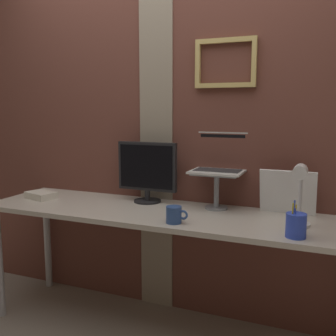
# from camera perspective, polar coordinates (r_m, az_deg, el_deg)

# --- Properties ---
(ground_plane) EXTENTS (6.00, 6.00, 0.00)m
(ground_plane) POSITION_cam_1_polar(r_m,az_deg,el_deg) (2.74, -2.18, -21.99)
(ground_plane) COLOR gray
(brick_wall_back) EXTENTS (3.44, 0.16, 2.48)m
(brick_wall_back) POSITION_cam_1_polar(r_m,az_deg,el_deg) (2.69, 0.85, 5.39)
(brick_wall_back) COLOR brown
(brick_wall_back) RESTS_ON ground_plane
(desk) EXTENTS (2.28, 0.61, 0.78)m
(desk) POSITION_cam_1_polar(r_m,az_deg,el_deg) (2.42, -0.91, -7.93)
(desk) COLOR beige
(desk) RESTS_ON ground_plane
(monitor) EXTENTS (0.41, 0.18, 0.40)m
(monitor) POSITION_cam_1_polar(r_m,az_deg,el_deg) (2.60, -3.03, -0.18)
(monitor) COLOR black
(monitor) RESTS_ON desk
(laptop_stand) EXTENTS (0.28, 0.22, 0.23)m
(laptop_stand) POSITION_cam_1_polar(r_m,az_deg,el_deg) (2.45, 7.03, -2.39)
(laptop_stand) COLOR gray
(laptop_stand) RESTS_ON desk
(laptop) EXTENTS (0.32, 0.28, 0.24)m
(laptop) POSITION_cam_1_polar(r_m,az_deg,el_deg) (2.49, 7.51, 1.05)
(laptop) COLOR silver
(laptop) RESTS_ON laptop_stand
(whiteboard_panel) EXTENTS (0.32, 0.08, 0.27)m
(whiteboard_panel) POSITION_cam_1_polar(r_m,az_deg,el_deg) (2.41, 16.88, -3.38)
(whiteboard_panel) COLOR white
(whiteboard_panel) RESTS_ON desk
(desk_lamp) EXTENTS (0.12, 0.20, 0.34)m
(desk_lamp) POSITION_cam_1_polar(r_m,az_deg,el_deg) (2.12, 18.48, -2.89)
(desk_lamp) COLOR white
(desk_lamp) RESTS_ON desk
(pen_cup) EXTENTS (0.10, 0.10, 0.18)m
(pen_cup) POSITION_cam_1_polar(r_m,az_deg,el_deg) (2.01, 17.97, -7.87)
(pen_cup) COLOR blue
(pen_cup) RESTS_ON desk
(coffee_mug) EXTENTS (0.12, 0.08, 0.09)m
(coffee_mug) POSITION_cam_1_polar(r_m,az_deg,el_deg) (2.15, 0.91, -6.76)
(coffee_mug) COLOR #2D4C8C
(coffee_mug) RESTS_ON desk
(paper_clutter_stack) EXTENTS (0.23, 0.19, 0.04)m
(paper_clutter_stack) POSITION_cam_1_polar(r_m,az_deg,el_deg) (2.87, -17.84, -3.73)
(paper_clutter_stack) COLOR silver
(paper_clutter_stack) RESTS_ON desk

